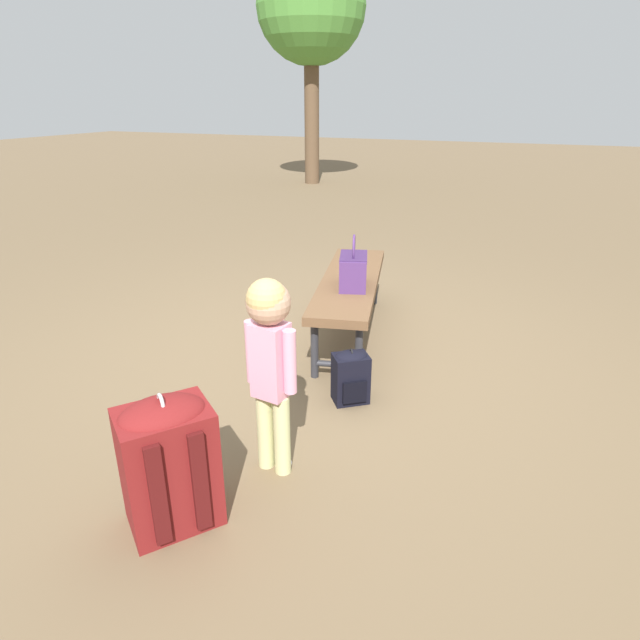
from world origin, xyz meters
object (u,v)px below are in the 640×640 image
object	(u,v)px
park_bench	(350,285)
backpack_small	(351,375)
handbag	(353,269)
tree_mid	(311,9)
backpack_large	(168,460)
child_standing	(270,348)

from	to	relation	value
park_bench	backpack_small	bearing A→B (deg)	20.24
handbag	tree_mid	xyz separation A→B (m)	(-7.14, -3.41, 2.60)
park_bench	backpack_large	xyz separation A→B (m)	(2.11, -0.03, -0.09)
park_bench	backpack_large	world-z (taller)	backpack_large
handbag	backpack_large	xyz separation A→B (m)	(1.93, -0.11, -0.27)
child_standing	backpack_small	distance (m)	0.89
park_bench	child_standing	world-z (taller)	child_standing
park_bench	handbag	xyz separation A→B (m)	(0.17, 0.08, 0.18)
handbag	tree_mid	distance (m)	8.33
child_standing	park_bench	bearing A→B (deg)	-172.84
park_bench	backpack_small	distance (m)	0.99
handbag	backpack_small	bearing A→B (deg)	18.97
handbag	backpack_small	xyz separation A→B (m)	(0.73, 0.25, -0.41)
child_standing	tree_mid	world-z (taller)	tree_mid
backpack_large	backpack_small	size ratio (longest dim) A/B	1.81
handbag	backpack_large	world-z (taller)	handbag
child_standing	tree_mid	size ratio (longest dim) A/B	0.23
backpack_small	tree_mid	world-z (taller)	tree_mid
child_standing	backpack_large	size ratio (longest dim) A/B	1.58
backpack_small	tree_mid	distance (m)	9.19
tree_mid	park_bench	bearing A→B (deg)	25.51
backpack_large	tree_mid	distance (m)	10.07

